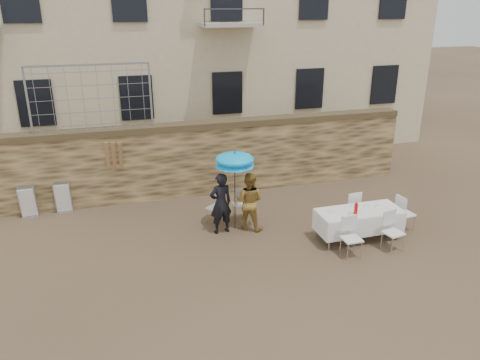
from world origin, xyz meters
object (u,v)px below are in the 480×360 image
object	(u,v)px
table_chair_back	(350,207)
man_suit	(221,203)
couple_chair_right	(241,204)
table_chair_front_right	(394,232)
soda_bottle	(356,209)
couple_chair_left	(216,207)
chair_stack_left	(29,200)
umbrella	(235,162)
table_chair_side	(405,213)
woman_dress	(249,201)
table_chair_front_left	(352,238)
chair_stack_right	(63,196)
banquet_table	(359,212)

from	to	relation	value
table_chair_back	man_suit	bearing A→B (deg)	-12.54
couple_chair_right	table_chair_front_right	xyz separation A→B (m)	(3.00, -2.59, 0.00)
soda_bottle	table_chair_front_right	distance (m)	1.02
couple_chair_left	chair_stack_left	bearing A→B (deg)	-58.09
man_suit	soda_bottle	bearing A→B (deg)	145.44
umbrella	table_chair_side	bearing A→B (deg)	-17.06
woman_dress	soda_bottle	xyz separation A→B (m)	(2.25, -1.44, 0.13)
soda_bottle	table_chair_front_left	bearing A→B (deg)	-123.69
soda_bottle	table_chair_side	world-z (taller)	soda_bottle
couple_chair_right	chair_stack_right	size ratio (longest dim) A/B	1.04
table_chair_side	chair_stack_left	bearing A→B (deg)	62.60
woman_dress	couple_chair_right	bearing A→B (deg)	-49.75
table_chair_back	table_chair_front_left	bearing A→B (deg)	58.34
banquet_table	table_chair_side	world-z (taller)	table_chair_side
couple_chair_left	table_chair_back	size ratio (longest dim) A/B	1.00
banquet_table	table_chair_front_left	xyz separation A→B (m)	(-0.60, -0.75, -0.25)
table_chair_front_left	chair_stack_left	distance (m)	8.71
couple_chair_left	chair_stack_left	distance (m)	5.22
umbrella	banquet_table	bearing A→B (deg)	-26.39
table_chair_side	couple_chair_right	bearing A→B (deg)	59.86
table_chair_front_right	couple_chair_right	bearing A→B (deg)	127.04
woman_dress	couple_chair_left	size ratio (longest dim) A/B	1.61
table_chair_front_right	man_suit	bearing A→B (deg)	138.99
soda_bottle	couple_chair_right	bearing A→B (deg)	139.13
woman_dress	couple_chair_left	bearing A→B (deg)	-1.19
man_suit	chair_stack_right	bearing A→B (deg)	-41.21
banquet_table	man_suit	bearing A→B (deg)	158.06
table_chair_front_right	couple_chair_left	bearing A→B (deg)	132.86
man_suit	woman_dress	distance (m)	0.75
umbrella	couple_chair_left	xyz separation A→B (m)	(-0.40, 0.45, -1.36)
table_chair_front_right	table_chair_back	world-z (taller)	same
umbrella	table_chair_back	bearing A→B (deg)	-11.10
chair_stack_left	man_suit	bearing A→B (deg)	-27.22
couple_chair_left	chair_stack_left	size ratio (longest dim) A/B	1.04
chair_stack_left	table_chair_back	bearing A→B (deg)	-19.88
banquet_table	table_chair_front_left	bearing A→B (deg)	-128.66
couple_chair_left	couple_chair_right	world-z (taller)	same
chair_stack_left	umbrella	bearing A→B (deg)	-24.52
woman_dress	umbrella	xyz separation A→B (m)	(-0.35, 0.10, 1.07)
man_suit	banquet_table	xyz separation A→B (m)	(3.20, -1.29, -0.08)
table_chair_front_left	banquet_table	bearing A→B (deg)	50.35
couple_chair_right	chair_stack_right	world-z (taller)	couple_chair_right
table_chair_front_right	table_chair_side	size ratio (longest dim) A/B	1.00
couple_chair_right	banquet_table	xyz separation A→B (m)	(2.50, -1.84, 0.25)
couple_chair_right	soda_bottle	size ratio (longest dim) A/B	3.69
soda_bottle	banquet_table	bearing A→B (deg)	36.87
couple_chair_left	table_chair_back	distance (m)	3.55
couple_chair_left	banquet_table	distance (m)	3.70
chair_stack_right	woman_dress	bearing A→B (deg)	-27.96
couple_chair_right	chair_stack_left	world-z (taller)	couple_chair_right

